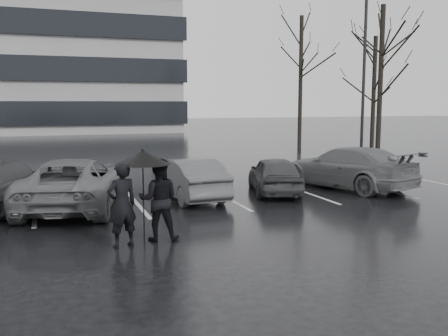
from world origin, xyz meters
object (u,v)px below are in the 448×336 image
tree_ne (374,94)px  car_east (347,167)px  car_west_b (74,183)px  tree_north (300,83)px  pedestrian_right (159,200)px  pedestrian_left (122,205)px  lamp_post (363,85)px  car_west_a (188,178)px  tree_east (380,83)px  car_main (275,175)px

tree_ne → car_east: bearing=-128.9°
car_west_b → car_east: bearing=-164.0°
car_east → tree_north: bearing=-130.9°
pedestrian_right → tree_north: size_ratio=0.21×
pedestrian_left → lamp_post: lamp_post is taller
pedestrian_right → car_west_a: bearing=-98.2°
car_west_b → tree_east: tree_east is taller
car_east → tree_east: (6.85, 7.58, 3.27)m
tree_east → car_main: bearing=-141.6°
car_west_b → lamp_post: size_ratio=0.62×
car_main → pedestrian_right: 6.47m
pedestrian_right → lamp_post: 15.62m
lamp_post → pedestrian_left: bearing=-141.6°
car_main → car_east: 2.77m
tree_east → tree_north: bearing=98.1°
tree_east → tree_ne: 4.74m
pedestrian_left → tree_ne: tree_ne is taller
pedestrian_left → tree_north: bearing=-143.1°
car_main → tree_east: tree_east is taller
tree_north → pedestrian_left: bearing=-126.5°
lamp_post → tree_east: 3.38m
car_main → tree_north: (8.62, 14.62, 3.64)m
car_main → pedestrian_left: (-5.59, -4.60, 0.27)m
lamp_post → tree_ne: lamp_post is taller
car_east → lamp_post: lamp_post is taller
pedestrian_left → car_west_a: bearing=-136.7°
car_main → car_west_a: bearing=15.9°
pedestrian_left → pedestrian_right: (0.82, 0.24, 0.01)m
car_main → car_west_b: car_west_b is taller
car_main → car_west_a: (-2.93, -0.01, 0.02)m
car_east → car_west_a: bearing=-18.5°
car_west_a → tree_ne: (15.05, 11.63, 2.87)m
car_main → pedestrian_right: pedestrian_right is taller
car_main → car_west_a: car_west_a is taller
pedestrian_right → tree_north: (13.40, 18.97, 3.36)m
pedestrian_right → tree_ne: (16.90, 15.97, 2.61)m
car_west_a → car_east: bearing=175.5°
car_main → car_east: bearing=-163.6°
car_west_b → lamp_post: 14.92m
car_main → lamp_post: 9.45m
lamp_post → car_west_b: bearing=-156.7°
car_main → tree_east: size_ratio=0.45×
car_main → tree_north: size_ratio=0.42×
lamp_post → car_main: bearing=-142.5°
car_west_b → tree_ne: (18.47, 11.96, 2.79)m
car_east → lamp_post: size_ratio=0.61×
car_west_b → tree_east: size_ratio=0.64×
pedestrian_left → pedestrian_right: 0.85m
car_main → car_west_a: size_ratio=0.93×
car_west_b → lamp_post: bearing=-143.1°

